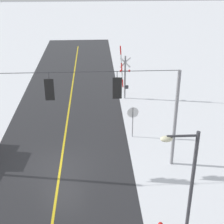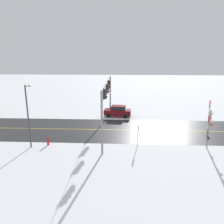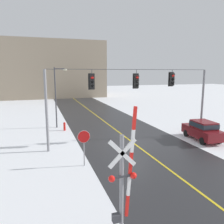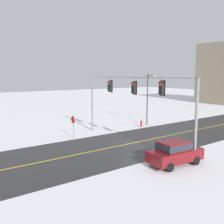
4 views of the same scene
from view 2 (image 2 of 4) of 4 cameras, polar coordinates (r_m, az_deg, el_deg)
name	(u,v)px [view 2 (image 2 of 4)]	position (r m, az deg, el deg)	size (l,w,h in m)	color
ground_plane	(107,130)	(27.79, -1.26, -4.71)	(160.00, 160.00, 0.00)	white
road_asphalt	(61,129)	(28.82, -13.28, -4.39)	(9.00, 80.00, 0.01)	#28282B
lane_centre_line	(61,129)	(28.82, -13.28, -4.38)	(0.14, 72.00, 0.01)	gold
signal_span	(107,97)	(26.74, -1.28, 3.94)	(14.20, 0.47, 6.22)	gray
stop_sign	(138,130)	(22.60, 6.93, -4.87)	(0.80, 0.09, 2.35)	gray
railroad_crossing	(209,126)	(23.99, 24.31, -3.44)	(0.99, 0.31, 4.90)	gray
parked_car_maroon	(118,111)	(33.40, 1.57, 0.36)	(2.12, 4.31, 1.74)	maroon
streetlamp_near	(28,110)	(23.23, -21.26, 0.43)	(1.39, 0.28, 6.50)	#38383D
fire_hydrant	(48,141)	(24.08, -16.59, -7.32)	(0.24, 0.31, 0.88)	red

